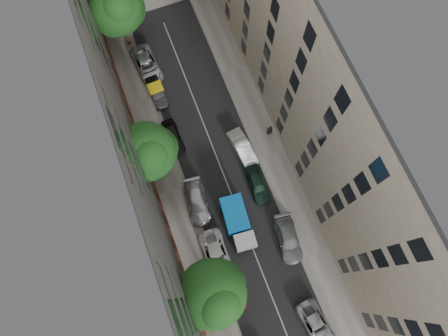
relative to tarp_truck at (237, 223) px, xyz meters
name	(u,v)px	position (x,y,z in m)	size (l,w,h in m)	color
ground	(223,172)	(0.60, 5.65, -1.36)	(120.00, 120.00, 0.00)	#4C4C49
road_surface	(223,172)	(0.60, 5.65, -1.35)	(8.00, 44.00, 0.02)	black
sidewalk_left	(173,190)	(-4.90, 5.65, -1.28)	(3.00, 44.00, 0.15)	gray
sidewalk_right	(271,155)	(6.10, 5.65, -1.28)	(3.00, 44.00, 0.15)	gray
building_left	(90,184)	(-10.40, 5.65, 8.64)	(8.00, 44.00, 20.00)	#494744
building_right	(345,94)	(11.60, 5.65, 8.64)	(8.00, 44.00, 20.00)	beige
tarp_truck	(237,223)	(0.00, 0.00, 0.00)	(2.56, 5.51, 2.47)	black
car_left_1	(230,292)	(-3.00, -5.75, -0.67)	(1.47, 4.20, 1.38)	#4E0F12
car_left_2	(216,255)	(-3.00, -2.15, -0.65)	(2.37, 5.14, 1.43)	silver
car_left_3	(197,202)	(-3.00, 3.45, -0.64)	(2.01, 4.95, 1.44)	silver
car_left_4	(173,136)	(-3.00, 11.05, -0.68)	(1.61, 4.01, 1.37)	black
car_left_5	(157,92)	(-2.99, 16.65, -0.70)	(1.40, 4.02, 1.32)	black
car_left_6	(147,65)	(-2.99, 20.25, -0.63)	(2.43, 5.26, 1.46)	#B2B2B7
car_right_0	(316,325)	(3.40, -11.35, -0.70)	(2.19, 4.75, 1.32)	#AEAFB3
car_right_1	(288,239)	(4.12, -3.15, -0.64)	(2.02, 4.97, 1.44)	gray
car_right_2	(257,184)	(3.40, 3.05, -0.65)	(1.67, 4.14, 1.41)	#142E21
car_right_3	(242,148)	(3.40, 7.25, -0.63)	(1.54, 4.43, 1.46)	silver
tree_near	(214,295)	(-4.37, -5.46, 4.93)	(5.92, 5.74, 9.32)	#382619
tree_mid	(148,153)	(-5.70, 8.19, 4.35)	(5.80, 5.60, 8.57)	#382619
tree_far	(118,10)	(-3.90, 24.05, 4.47)	(5.74, 5.54, 8.69)	#382619
lamp_post	(207,247)	(-3.60, -1.41, 2.35)	(0.36, 0.36, 5.69)	#165032
pedestrian	(270,130)	(6.74, 7.93, -0.28)	(0.68, 0.45, 1.86)	black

